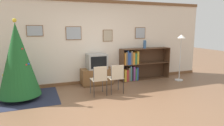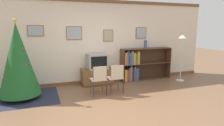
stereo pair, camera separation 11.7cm
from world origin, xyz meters
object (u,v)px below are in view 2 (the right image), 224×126
object	(u,v)px
folding_chair_right	(116,77)
tv_console	(97,76)
christmas_tree	(18,60)
television	(97,61)
bookshelf	(137,65)
folding_chair_left	(99,79)
standing_lamp	(182,46)
vase	(146,44)

from	to	relation	value
folding_chair_right	tv_console	bearing A→B (deg)	103.14
christmas_tree	folding_chair_right	world-z (taller)	christmas_tree
television	bookshelf	xyz separation A→B (m)	(1.46, 0.07, -0.22)
television	bookshelf	bearing A→B (deg)	2.79
folding_chair_left	bookshelf	distance (m)	2.03
christmas_tree	folding_chair_left	bearing A→B (deg)	-13.48
christmas_tree	standing_lamp	world-z (taller)	christmas_tree
folding_chair_right	vase	size ratio (longest dim) A/B	2.91
christmas_tree	bookshelf	bearing A→B (deg)	9.84
christmas_tree	vase	xyz separation A→B (m)	(3.96, 0.59, 0.23)
standing_lamp	tv_console	bearing A→B (deg)	169.31
folding_chair_right	vase	bearing A→B (deg)	35.35
tv_console	vase	xyz separation A→B (m)	(1.74, 0.02, 0.99)
folding_chair_left	vase	bearing A→B (deg)	28.15
vase	standing_lamp	bearing A→B (deg)	-26.94
vase	standing_lamp	distance (m)	1.22
folding_chair_left	vase	xyz separation A→B (m)	(1.98, 1.06, 0.78)
christmas_tree	tv_console	bearing A→B (deg)	14.37
bookshelf	vase	size ratio (longest dim) A/B	6.54
tv_console	folding_chair_left	bearing A→B (deg)	-103.14
bookshelf	folding_chair_right	bearing A→B (deg)	-137.48
tv_console	vase	world-z (taller)	vase
tv_console	standing_lamp	xyz separation A→B (m)	(2.83, -0.53, 0.96)
christmas_tree	folding_chair_right	bearing A→B (deg)	-10.88
television	folding_chair_left	world-z (taller)	television
christmas_tree	vase	world-z (taller)	christmas_tree
christmas_tree	bookshelf	distance (m)	3.76
tv_console	vase	size ratio (longest dim) A/B	3.56
standing_lamp	vase	bearing A→B (deg)	153.06
television	vase	bearing A→B (deg)	0.69
christmas_tree	folding_chair_right	distance (m)	2.57
bookshelf	standing_lamp	distance (m)	1.64
tv_console	bookshelf	xyz separation A→B (m)	(1.46, 0.07, 0.28)
tv_console	television	distance (m)	0.50
television	bookshelf	world-z (taller)	bookshelf
folding_chair_left	standing_lamp	bearing A→B (deg)	9.44
christmas_tree	standing_lamp	distance (m)	5.05
folding_chair_left	bookshelf	xyz separation A→B (m)	(1.70, 1.11, 0.07)
tv_console	television	bearing A→B (deg)	-90.00
christmas_tree	bookshelf	world-z (taller)	christmas_tree
bookshelf	standing_lamp	size ratio (longest dim) A/B	1.16
folding_chair_right	vase	xyz separation A→B (m)	(1.50, 1.06, 0.78)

